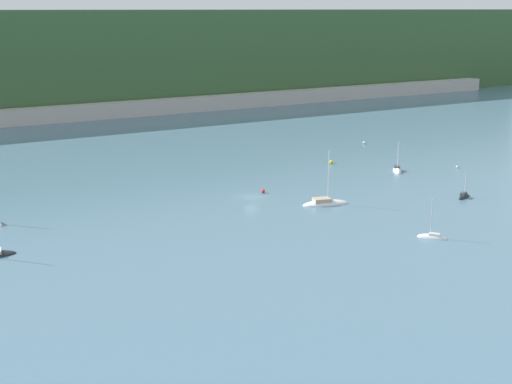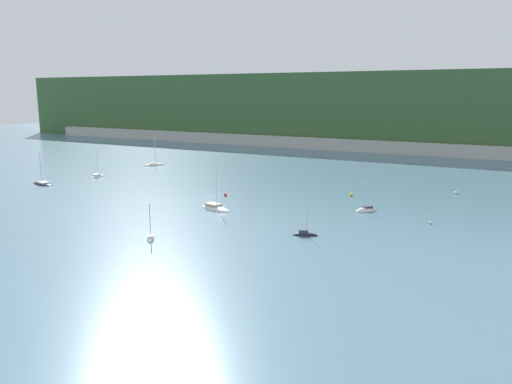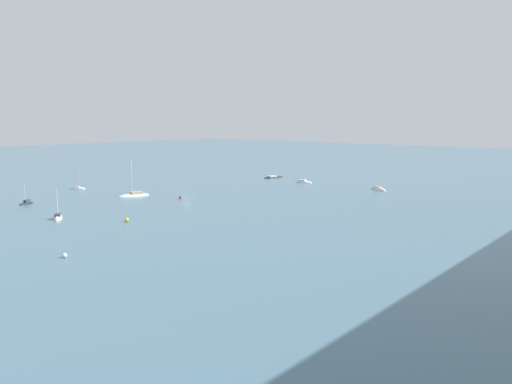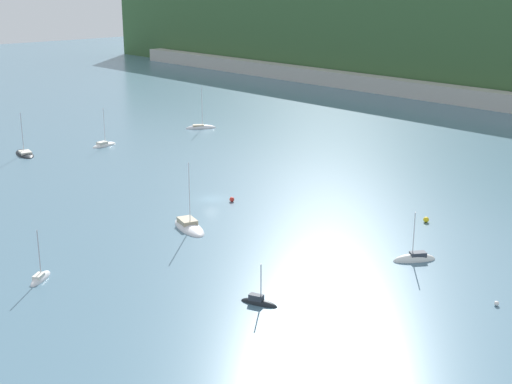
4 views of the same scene
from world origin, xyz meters
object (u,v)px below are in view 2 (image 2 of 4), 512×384
(sailboat_1, at_px, (97,177))
(sailboat_5, at_px, (43,184))
(sailboat_6, at_px, (305,235))
(sailboat_3, at_px, (151,239))
(mooring_buoy_3, at_px, (351,195))
(sailboat_2, at_px, (215,209))
(mooring_buoy_0, at_px, (430,222))
(sailboat_4, at_px, (155,165))
(mooring_buoy_1, at_px, (225,195))
(sailboat_0, at_px, (366,211))
(mooring_buoy_2, at_px, (456,193))

(sailboat_1, height_order, sailboat_5, sailboat_5)
(sailboat_1, height_order, sailboat_6, sailboat_1)
(sailboat_1, bearing_deg, sailboat_5, 156.81)
(sailboat_3, bearing_deg, sailboat_1, 15.74)
(mooring_buoy_3, bearing_deg, sailboat_2, -128.06)
(sailboat_3, xyz_separation_m, mooring_buoy_0, (41.08, 34.71, 0.19))
(sailboat_1, xyz_separation_m, sailboat_4, (-0.61, 27.18, -0.02))
(sailboat_2, xyz_separation_m, mooring_buoy_1, (-5.56, 12.96, 0.28))
(sailboat_0, distance_m, mooring_buoy_0, 14.75)
(sailboat_3, height_order, sailboat_6, sailboat_3)
(sailboat_1, distance_m, sailboat_3, 72.15)
(sailboat_3, bearing_deg, sailboat_4, 2.17)
(sailboat_3, bearing_deg, mooring_buoy_1, -25.15)
(sailboat_0, bearing_deg, mooring_buoy_1, -55.17)
(sailboat_5, bearing_deg, sailboat_3, 168.11)
(sailboat_2, xyz_separation_m, sailboat_6, (25.61, -9.48, 0.02))
(mooring_buoy_3, bearing_deg, sailboat_4, 167.24)
(sailboat_4, relative_size, mooring_buoy_0, 19.49)
(sailboat_6, height_order, mooring_buoy_3, sailboat_6)
(sailboat_3, distance_m, mooring_buoy_3, 56.02)
(sailboat_2, xyz_separation_m, mooring_buoy_0, (43.87, 10.01, 0.17))
(sailboat_0, relative_size, sailboat_4, 0.70)
(sailboat_6, xyz_separation_m, mooring_buoy_0, (18.26, 19.48, 0.15))
(sailboat_1, relative_size, sailboat_3, 1.28)
(sailboat_4, bearing_deg, mooring_buoy_3, -70.87)
(sailboat_3, distance_m, sailboat_6, 27.44)
(mooring_buoy_1, height_order, mooring_buoy_3, mooring_buoy_3)
(sailboat_0, xyz_separation_m, sailboat_6, (-4.12, -23.68, 0.05))
(sailboat_5, bearing_deg, sailboat_0, -160.77)
(sailboat_3, relative_size, sailboat_6, 1.29)
(sailboat_2, relative_size, sailboat_5, 1.17)
(sailboat_6, height_order, mooring_buoy_2, sailboat_6)
(mooring_buoy_1, bearing_deg, sailboat_5, -168.42)
(mooring_buoy_3, bearing_deg, sailboat_6, -84.32)
(mooring_buoy_2, bearing_deg, mooring_buoy_1, -148.28)
(mooring_buoy_1, height_order, mooring_buoy_2, mooring_buoy_1)
(mooring_buoy_0, height_order, mooring_buoy_2, mooring_buoy_2)
(mooring_buoy_0, distance_m, mooring_buoy_1, 49.51)
(sailboat_6, bearing_deg, sailboat_2, 137.48)
(sailboat_0, relative_size, mooring_buoy_1, 9.65)
(sailboat_1, xyz_separation_m, mooring_buoy_1, (49.56, -5.39, 0.29))
(sailboat_0, xyz_separation_m, sailboat_5, (-88.93, -12.23, -0.01))
(mooring_buoy_3, bearing_deg, sailboat_0, -60.31)
(sailboat_4, height_order, mooring_buoy_0, sailboat_4)
(sailboat_3, relative_size, mooring_buoy_3, 8.16)
(sailboat_0, relative_size, sailboat_3, 1.08)
(sailboat_0, xyz_separation_m, sailboat_1, (-84.85, 4.14, 0.01))
(mooring_buoy_3, bearing_deg, sailboat_5, -162.23)
(sailboat_6, relative_size, mooring_buoy_0, 9.75)
(sailboat_3, relative_size, mooring_buoy_0, 12.54)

